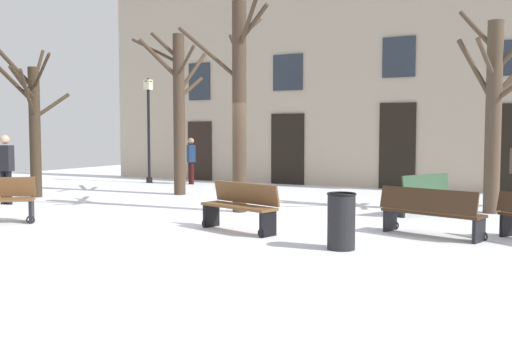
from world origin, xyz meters
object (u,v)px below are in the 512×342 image
object	(u,v)px
bench_back_to_back_left	(431,212)
person_crossing_plaza	(191,159)
streetlamp	(149,119)
person_by_shop_door	(6,166)
tree_center	(179,108)
bench_facing_shops	(420,194)
litter_bin	(341,221)
tree_foreground	(33,120)
tree_right_of_center	(239,100)
tree_near_facade	(495,106)
bench_back_to_back_right	(240,206)

from	to	relation	value
bench_back_to_back_left	person_crossing_plaza	xyz separation A→B (m)	(-9.40, 6.60, 0.45)
streetlamp	person_crossing_plaza	size ratio (longest dim) A/B	2.31
person_by_shop_door	person_crossing_plaza	distance (m)	6.95
tree_center	bench_facing_shops	world-z (taller)	tree_center
person_crossing_plaza	litter_bin	bearing A→B (deg)	-3.35
tree_foreground	bench_back_to_back_left	xyz separation A→B (m)	(11.04, -1.18, -1.72)
person_crossing_plaza	tree_right_of_center	bearing A→B (deg)	-6.01
tree_near_facade	litter_bin	xyz separation A→B (m)	(-1.73, -5.45, -1.97)
tree_right_of_center	litter_bin	size ratio (longest dim) A/B	5.45
tree_center	tree_near_facade	distance (m)	8.55
tree_center	litter_bin	bearing A→B (deg)	-38.42
tree_near_facade	tree_right_of_center	xyz separation A→B (m)	(-5.21, -2.44, 0.16)
streetlamp	bench_back_to_back_right	bearing A→B (deg)	-43.47
tree_center	bench_back_to_back_left	bearing A→B (deg)	-24.88
litter_bin	bench_back_to_back_right	distance (m)	2.33
tree_center	tree_foreground	world-z (taller)	tree_center
streetlamp	person_crossing_plaza	distance (m)	2.16
litter_bin	tree_center	bearing A→B (deg)	141.58
tree_center	bench_back_to_back_left	size ratio (longest dim) A/B	2.50
streetlamp	person_crossing_plaza	xyz separation A→B (m)	(1.63, 0.26, -1.40)
litter_bin	bench_back_to_back_left	bearing A→B (deg)	59.42
tree_foreground	person_crossing_plaza	bearing A→B (deg)	73.13
streetlamp	bench_back_to_back_left	world-z (taller)	streetlamp
tree_center	person_by_shop_door	bearing A→B (deg)	-123.48
litter_bin	person_by_shop_door	world-z (taller)	person_by_shop_door
bench_back_to_back_left	person_by_shop_door	bearing A→B (deg)	17.87
bench_facing_shops	bench_back_to_back_left	bearing A→B (deg)	40.38
tree_near_facade	tree_center	bearing A→B (deg)	-179.73
tree_near_facade	bench_back_to_back_left	world-z (taller)	tree_near_facade
bench_facing_shops	bench_back_to_back_left	xyz separation A→B (m)	(0.73, -2.74, -0.02)
tree_center	person_crossing_plaza	distance (m)	3.71
litter_bin	person_crossing_plaza	size ratio (longest dim) A/B	0.55
tree_center	bench_back_to_back_right	bearing A→B (deg)	-45.42
tree_right_of_center	litter_bin	world-z (taller)	tree_right_of_center
tree_right_of_center	tree_foreground	bearing A→B (deg)	-179.42
streetlamp	tree_center	bearing A→B (deg)	-40.38
tree_foreground	person_by_shop_door	bearing A→B (deg)	-67.64
tree_center	person_crossing_plaza	world-z (taller)	tree_center
tree_near_facade	litter_bin	distance (m)	6.05
litter_bin	tree_foreground	bearing A→B (deg)	163.63
bench_back_to_back_left	tree_near_facade	bearing A→B (deg)	-84.21
tree_right_of_center	bench_facing_shops	world-z (taller)	tree_right_of_center
tree_center	person_by_shop_door	distance (m)	4.94
tree_right_of_center	bench_back_to_back_right	xyz separation A→B (m)	(1.27, -2.27, -2.10)
tree_right_of_center	person_crossing_plaza	bearing A→B (deg)	132.33
person_by_shop_door	bench_facing_shops	bearing A→B (deg)	7.53
tree_foreground	bench_facing_shops	distance (m)	10.57
bench_back_to_back_right	tree_foreground	bearing A→B (deg)	-178.28
litter_bin	bench_back_to_back_left	world-z (taller)	litter_bin
bench_back_to_back_right	tree_right_of_center	bearing A→B (deg)	136.67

